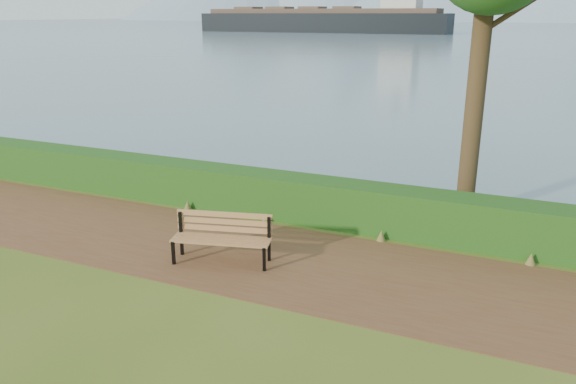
% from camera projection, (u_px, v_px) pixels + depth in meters
% --- Properties ---
extents(ground, '(140.00, 140.00, 0.00)m').
position_uv_depth(ground, '(270.00, 266.00, 10.60)').
color(ground, '#475719').
rests_on(ground, ground).
extents(path, '(40.00, 3.40, 0.01)m').
position_uv_depth(path, '(277.00, 260.00, 10.86)').
color(path, brown).
rests_on(path, ground).
extents(hedge, '(32.00, 0.85, 1.00)m').
position_uv_depth(hedge, '(319.00, 201.00, 12.72)').
color(hedge, '#194112').
rests_on(hedge, ground).
extents(water, '(700.00, 510.00, 0.00)m').
position_uv_depth(water, '(535.00, 25.00, 237.18)').
color(water, '#475C72').
rests_on(water, ground).
extents(bench, '(1.95, 0.99, 0.94)m').
position_uv_depth(bench, '(222.00, 234.00, 10.68)').
color(bench, black).
rests_on(bench, ground).
extents(cargo_ship, '(64.32, 11.33, 19.47)m').
position_uv_depth(cargo_ship, '(329.00, 20.00, 139.96)').
color(cargo_ship, black).
rests_on(cargo_ship, ground).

